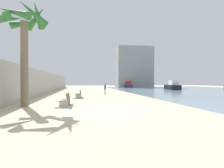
# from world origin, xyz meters

# --- Properties ---
(ground_plane) EXTENTS (120.00, 120.00, 0.00)m
(ground_plane) POSITION_xyz_m (0.00, 18.00, 0.00)
(ground_plane) COLOR beige
(seawall) EXTENTS (0.80, 64.00, 3.34)m
(seawall) POSITION_xyz_m (-7.50, 18.00, 1.67)
(seawall) COLOR #ADAAA3
(seawall) RESTS_ON ground
(water_bay) EXTENTS (36.00, 68.00, 0.04)m
(water_bay) POSITION_xyz_m (24.00, 18.00, 0.02)
(water_bay) COLOR #7A99A8
(water_bay) RESTS_ON ground
(palm_tree) EXTENTS (3.41, 3.35, 7.57)m
(palm_tree) POSITION_xyz_m (-5.86, 2.79, 5.67)
(palm_tree) COLOR #7A6651
(palm_tree) RESTS_ON ground
(bench_near) EXTENTS (1.18, 2.14, 0.98)m
(bench_near) POSITION_xyz_m (-2.94, 2.46, 0.23)
(bench_near) COLOR #ADAAA3
(bench_near) RESTS_ON ground
(bench_far) EXTENTS (1.23, 2.16, 0.98)m
(bench_far) POSITION_xyz_m (-2.10, 9.00, 0.23)
(bench_far) COLOR #ADAAA3
(bench_far) RESTS_ON ground
(person_walking) EXTENTS (0.21, 0.53, 1.58)m
(person_walking) POSITION_xyz_m (1.48, 13.34, 0.91)
(person_walking) COLOR teal
(person_walking) RESTS_ON ground
(boat_far_right) EXTENTS (3.45, 6.82, 2.12)m
(boat_far_right) POSITION_xyz_m (18.96, 26.41, 0.82)
(boat_far_right) COLOR black
(boat_far_right) RESTS_ON water_bay
(boat_nearest) EXTENTS (2.74, 5.74, 2.13)m
(boat_nearest) POSITION_xyz_m (12.97, 43.20, 0.81)
(boat_nearest) COLOR navy
(boat_nearest) RESTS_ON water_bay
(harbor_building) EXTENTS (12.00, 6.00, 13.56)m
(harbor_building) POSITION_xyz_m (15.73, 46.00, 6.78)
(harbor_building) COLOR gray
(harbor_building) RESTS_ON ground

